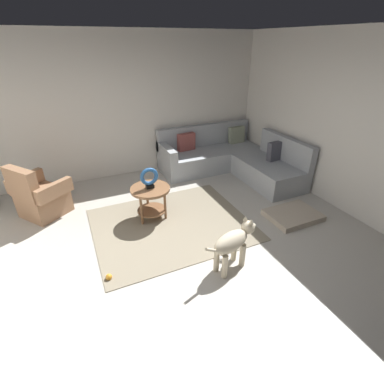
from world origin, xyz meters
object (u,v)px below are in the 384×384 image
at_px(armchair, 40,197).
at_px(dog_toy_ball, 109,277).
at_px(dog_bed_mat, 293,215).
at_px(dog_toy_bone, 221,259).
at_px(side_table, 151,195).
at_px(dog_toy_rope, 246,227).
at_px(dog, 233,242).
at_px(torus_sculpture, 149,178).
at_px(sectional_couch, 231,159).

relative_size(armchair, dog_toy_ball, 13.16).
height_order(dog_bed_mat, dog_toy_bone, dog_bed_mat).
bearing_deg(dog_toy_bone, armchair, 134.03).
xyz_separation_m(armchair, side_table, (1.57, -0.82, 0.09)).
bearing_deg(dog_toy_rope, armchair, 148.78).
distance_m(dog, dog_toy_bone, 0.38).
relative_size(side_table, torus_sculpture, 1.84).
bearing_deg(armchair, side_table, 25.22).
xyz_separation_m(side_table, dog, (0.57, -1.46, -0.04)).
bearing_deg(dog_toy_bone, dog_toy_rope, 32.88).
distance_m(sectional_couch, dog_toy_ball, 3.59).
distance_m(dog, dog_toy_rope, 0.94).
bearing_deg(dog_toy_bone, sectional_couch, 56.27).
xyz_separation_m(torus_sculpture, dog_toy_rope, (1.21, -0.86, -0.69)).
relative_size(dog_bed_mat, dog_toy_rope, 4.51).
bearing_deg(dog, side_table, -174.19).
bearing_deg(dog, armchair, -152.50).
height_order(sectional_couch, torus_sculpture, sectional_couch).
relative_size(sectional_couch, dog_bed_mat, 2.81).
height_order(dog, dog_toy_rope, dog).
distance_m(sectional_couch, dog_bed_mat, 1.95).
height_order(sectional_couch, dog_bed_mat, sectional_couch).
distance_m(dog_bed_mat, dog_toy_ball, 2.91).
xyz_separation_m(armchair, dog_bed_mat, (3.61, -1.74, -0.28)).
xyz_separation_m(side_table, dog_toy_ball, (-0.86, -1.05, -0.38)).
bearing_deg(dog_toy_bone, dog_toy_ball, 169.19).
xyz_separation_m(sectional_couch, dog_toy_ball, (-2.92, -2.07, -0.25)).
bearing_deg(dog, dog_toy_bone, -169.50).
relative_size(side_table, dog, 0.72).
bearing_deg(dog_toy_ball, armchair, 110.54).
bearing_deg(dog, sectional_couch, 133.46).
bearing_deg(sectional_couch, armchair, -176.97).
height_order(sectional_couch, armchair, same).
height_order(sectional_couch, dog, sectional_couch).
height_order(armchair, dog, armchair).
distance_m(sectional_couch, side_table, 2.30).
bearing_deg(dog_bed_mat, armchair, 154.22).
xyz_separation_m(side_table, dog_toy_bone, (0.50, -1.31, -0.39)).
distance_m(side_table, torus_sculpture, 0.29).
bearing_deg(dog_bed_mat, dog_toy_ball, -177.36).
bearing_deg(torus_sculpture, dog_toy_bone, -69.12).
relative_size(torus_sculpture, dog_toy_bone, 1.81).
bearing_deg(dog_bed_mat, dog, -159.80).
distance_m(dog_bed_mat, dog_toy_bone, 1.59).
height_order(torus_sculpture, dog_toy_ball, torus_sculpture).
xyz_separation_m(sectional_couch, dog_toy_rope, (-0.85, -1.87, -0.27)).
distance_m(sectional_couch, dog, 2.89).
height_order(sectional_couch, dog_toy_bone, sectional_couch).
distance_m(side_table, dog_toy_ball, 1.41).
bearing_deg(side_table, dog_toy_bone, -69.12).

